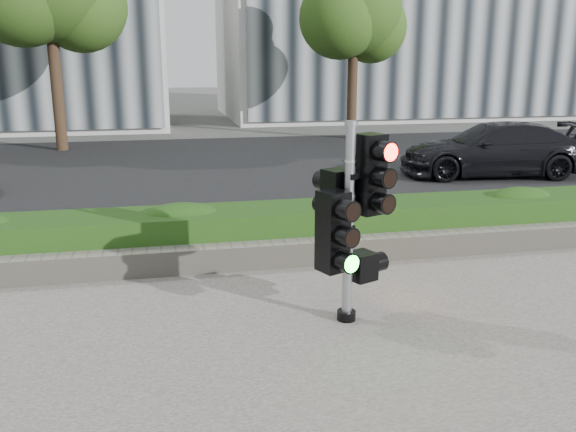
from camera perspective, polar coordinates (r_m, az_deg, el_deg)
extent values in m
plane|color=#51514C|center=(6.83, 1.39, -10.02)|extent=(120.00, 120.00, 0.00)
cube|color=black|center=(16.36, -6.73, 4.40)|extent=(60.00, 13.00, 0.02)
cube|color=gray|center=(9.72, -2.89, -2.15)|extent=(60.00, 0.25, 0.12)
cube|color=gray|center=(8.50, -1.56, -3.59)|extent=(12.00, 0.32, 0.34)
cube|color=#397122|center=(9.06, -2.31, -1.33)|extent=(12.00, 1.00, 0.68)
cylinder|color=black|center=(20.79, -20.81, 11.27)|extent=(0.36, 0.36, 4.03)
sphere|color=#204012|center=(21.09, -18.85, 18.14)|extent=(2.88, 2.88, 2.88)
cylinder|color=black|center=(22.67, 6.03, 11.72)|extent=(0.36, 0.36, 3.58)
sphere|color=#204012|center=(22.71, 6.22, 18.83)|extent=(3.33, 3.33, 3.33)
sphere|color=#204012|center=(23.22, 7.81, 17.10)|extent=(2.56, 2.56, 2.56)
sphere|color=#204012|center=(22.13, 4.86, 17.98)|extent=(2.82, 2.82, 2.82)
cylinder|color=black|center=(6.86, 5.48, -9.22)|extent=(0.21, 0.21, 0.10)
cylinder|color=gray|center=(6.52, 5.69, -1.00)|extent=(0.11, 0.11, 2.14)
cylinder|color=gray|center=(6.32, 5.94, 8.62)|extent=(0.14, 0.14, 0.05)
cube|color=#FF1107|center=(6.53, 7.60, 3.90)|extent=(0.36, 0.36, 0.86)
cube|color=#14E51E|center=(6.35, 4.22, -1.43)|extent=(0.36, 0.36, 0.86)
cube|color=black|center=(6.65, 4.63, 1.88)|extent=(0.36, 0.36, 0.58)
cube|color=orange|center=(6.84, 6.90, -4.66)|extent=(0.36, 0.36, 0.31)
imported|color=black|center=(15.98, 18.64, 5.94)|extent=(4.76, 2.49, 1.32)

